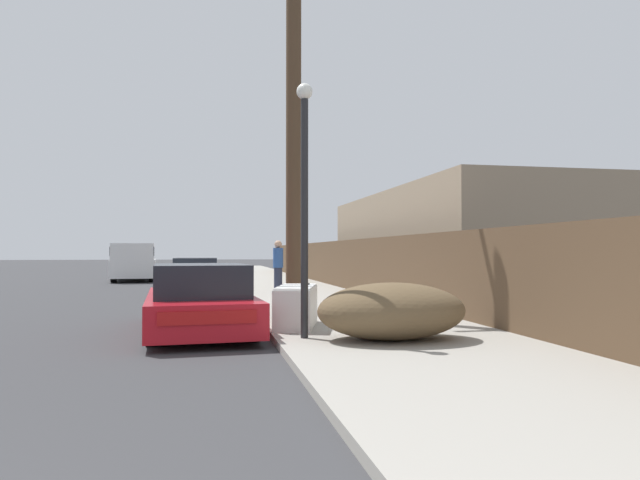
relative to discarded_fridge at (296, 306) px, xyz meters
name	(u,v)px	position (x,y,z in m)	size (l,w,h in m)	color
sidewalk_curb	(279,284)	(1.55, 14.87, -0.43)	(4.20, 63.00, 0.12)	#9E998E
discarded_fridge	(296,306)	(0.00, 0.00, 0.00)	(1.06, 1.78, 0.77)	white
parked_sports_car_red	(200,302)	(-1.74, 0.41, 0.08)	(2.15, 4.69, 1.27)	red
car_parked_mid	(196,275)	(-2.01, 12.14, 0.10)	(1.91, 4.37, 1.26)	silver
pickup_truck	(134,262)	(-5.24, 19.96, 0.46)	(2.49, 5.76, 1.89)	silver
utility_pole	(294,108)	(0.31, 2.38, 4.27)	(1.80, 0.35, 9.12)	#4C3826
street_lamp	(304,187)	(-0.08, -1.38, 2.03)	(0.26, 0.26, 4.08)	#232326
brush_pile	(392,311)	(1.23, -1.81, 0.07)	(2.37, 1.59, 0.89)	brown
wooden_fence	(335,263)	(3.50, 12.17, 0.53)	(0.08, 40.30, 1.81)	brown
building_right_house	(460,244)	(7.28, 8.62, 1.29)	(6.00, 12.93, 3.56)	gray
pedestrian	(278,266)	(0.75, 8.74, 0.53)	(0.34, 0.34, 1.75)	#282D42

